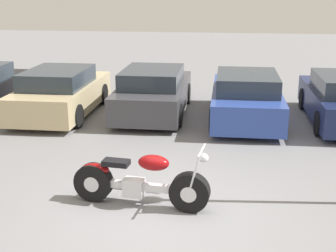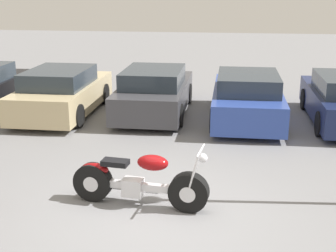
{
  "view_description": "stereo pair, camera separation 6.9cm",
  "coord_description": "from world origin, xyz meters",
  "px_view_note": "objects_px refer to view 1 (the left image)",
  "views": [
    {
      "loc": [
        1.01,
        -6.78,
        3.55
      ],
      "look_at": [
        -0.1,
        2.06,
        0.85
      ],
      "focal_mm": 50.0,
      "sensor_mm": 36.0,
      "label": 1
    },
    {
      "loc": [
        1.08,
        -6.77,
        3.55
      ],
      "look_at": [
        -0.1,
        2.06,
        0.85
      ],
      "focal_mm": 50.0,
      "sensor_mm": 36.0,
      "label": 2
    }
  ],
  "objects_px": {
    "parked_car_dark_grey": "(153,92)",
    "parked_car_blue": "(246,98)",
    "motorcycle": "(139,182)",
    "parked_car_champagne": "(61,93)"
  },
  "relations": [
    {
      "from": "parked_car_dark_grey",
      "to": "parked_car_blue",
      "type": "bearing_deg",
      "value": -8.24
    },
    {
      "from": "parked_car_blue",
      "to": "parked_car_dark_grey",
      "type": "bearing_deg",
      "value": 171.76
    },
    {
      "from": "motorcycle",
      "to": "parked_car_champagne",
      "type": "xyz_separation_m",
      "value": [
        -3.24,
        5.41,
        0.21
      ]
    },
    {
      "from": "motorcycle",
      "to": "parked_car_dark_grey",
      "type": "bearing_deg",
      "value": 96.47
    },
    {
      "from": "motorcycle",
      "to": "parked_car_champagne",
      "type": "height_order",
      "value": "parked_car_champagne"
    },
    {
      "from": "parked_car_dark_grey",
      "to": "motorcycle",
      "type": "bearing_deg",
      "value": -83.53
    },
    {
      "from": "motorcycle",
      "to": "parked_car_dark_grey",
      "type": "relative_size",
      "value": 0.56
    },
    {
      "from": "parked_car_dark_grey",
      "to": "parked_car_blue",
      "type": "distance_m",
      "value": 2.61
    },
    {
      "from": "motorcycle",
      "to": "parked_car_dark_grey",
      "type": "distance_m",
      "value": 5.84
    },
    {
      "from": "parked_car_blue",
      "to": "parked_car_champagne",
      "type": "bearing_deg",
      "value": -179.85
    }
  ]
}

